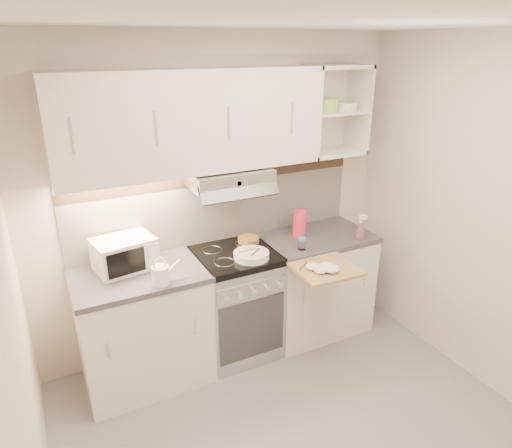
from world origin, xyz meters
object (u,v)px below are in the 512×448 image
(watering_can, at_px, (162,274))
(cutting_board, at_px, (325,269))
(pink_pitcher, at_px, (300,224))
(glass_jar, at_px, (298,222))
(plate_stack, at_px, (251,255))
(spray_bottle, at_px, (360,229))
(electric_range, at_px, (236,303))
(microwave, at_px, (124,254))

(watering_can, distance_m, cutting_board, 1.17)
(watering_can, distance_m, pink_pitcher, 1.28)
(watering_can, height_order, glass_jar, watering_can)
(plate_stack, xyz_separation_m, pink_pitcher, (0.54, 0.19, 0.09))
(plate_stack, height_order, spray_bottle, spray_bottle)
(pink_pitcher, relative_size, glass_jar, 1.15)
(electric_range, bearing_deg, plate_stack, -65.21)
(glass_jar, bearing_deg, electric_range, -170.16)
(electric_range, bearing_deg, watering_can, -161.20)
(plate_stack, distance_m, pink_pitcher, 0.58)
(spray_bottle, xyz_separation_m, cutting_board, (-0.54, -0.28, -0.12))
(electric_range, xyz_separation_m, microwave, (-0.81, 0.12, 0.56))
(plate_stack, distance_m, spray_bottle, 0.97)
(watering_can, height_order, cutting_board, watering_can)
(glass_jar, height_order, cutting_board, glass_jar)
(watering_can, distance_m, plate_stack, 0.71)
(spray_bottle, bearing_deg, glass_jar, 118.81)
(pink_pitcher, distance_m, spray_bottle, 0.50)
(electric_range, distance_m, pink_pitcher, 0.83)
(electric_range, height_order, plate_stack, plate_stack)
(watering_can, xyz_separation_m, plate_stack, (0.71, 0.07, -0.04))
(watering_can, xyz_separation_m, glass_jar, (1.27, 0.33, 0.03))
(spray_bottle, relative_size, cutting_board, 0.50)
(electric_range, xyz_separation_m, cutting_board, (0.50, -0.50, 0.42))
(spray_bottle, bearing_deg, watering_can, 158.36)
(pink_pitcher, distance_m, glass_jar, 0.07)
(electric_range, relative_size, watering_can, 4.00)
(microwave, relative_size, pink_pitcher, 2.00)
(pink_pitcher, xyz_separation_m, cutting_board, (-0.11, -0.55, -0.14))
(plate_stack, xyz_separation_m, cutting_board, (0.43, -0.35, -0.05))
(plate_stack, bearing_deg, spray_bottle, -4.38)
(pink_pitcher, bearing_deg, plate_stack, -161.61)
(pink_pitcher, bearing_deg, microwave, 175.95)
(electric_range, xyz_separation_m, plate_stack, (0.07, -0.15, 0.47))
(watering_can, height_order, pink_pitcher, pink_pitcher)
(watering_can, height_order, spray_bottle, spray_bottle)
(glass_jar, bearing_deg, cutting_board, -102.75)
(microwave, distance_m, glass_jar, 1.44)
(spray_bottle, height_order, cutting_board, spray_bottle)
(watering_can, relative_size, plate_stack, 0.84)
(electric_range, height_order, microwave, microwave)
(glass_jar, bearing_deg, watering_can, -165.57)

